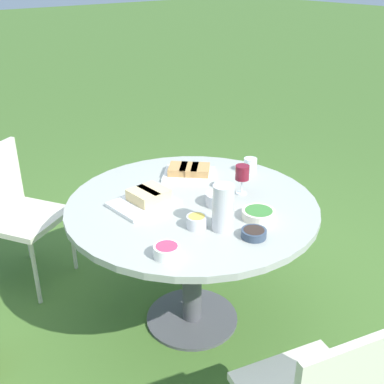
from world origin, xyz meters
The scene contains 13 objects.
ground_plane centered at (0.00, 0.00, 0.00)m, with size 40.00×40.00×0.00m, color #446B2B.
dining_table centered at (0.00, 0.00, 0.65)m, with size 1.30×1.30×0.77m.
chair_near_left centered at (1.03, 0.59, 0.52)m, with size 0.58×0.59×0.89m.
water_pitcher centered at (-0.30, 0.06, 0.88)m, with size 0.11×0.10×0.22m.
wine_glass centered at (-0.08, -0.27, 0.88)m, with size 0.07×0.07×0.16m.
platter_bread_main centered at (0.13, 0.19, 0.80)m, with size 0.27×0.32×0.08m.
platter_charcuterie centered at (0.27, -0.20, 0.79)m, with size 0.36×0.36×0.06m.
bowl_fries centered at (-0.21, 0.15, 0.80)m, with size 0.09×0.09×0.06m.
bowl_salad centered at (-0.33, -0.15, 0.79)m, with size 0.16×0.16×0.04m.
bowl_olives centered at (-0.44, 0.00, 0.79)m, with size 0.12×0.12×0.04m.
bowl_dip_red centered at (-0.32, 0.40, 0.80)m, with size 0.11×0.11×0.05m.
bowl_dip_cream centered at (-0.11, -0.09, 0.80)m, with size 0.14×0.14×0.07m.
cup_water_near centered at (0.09, -0.51, 0.81)m, with size 0.08×0.08×0.09m.
Camera 1 is at (-1.72, 1.39, 1.90)m, focal length 45.00 mm.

